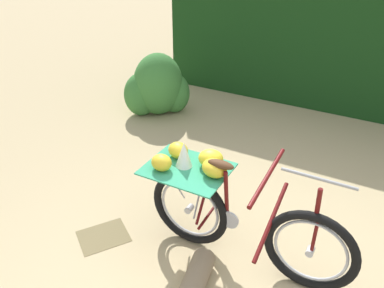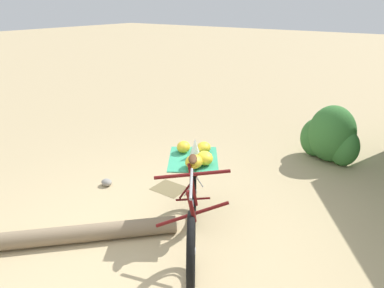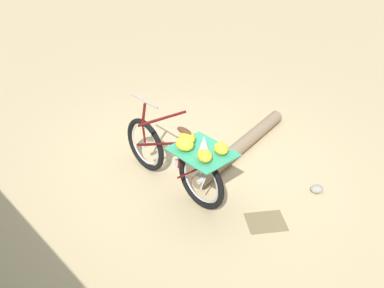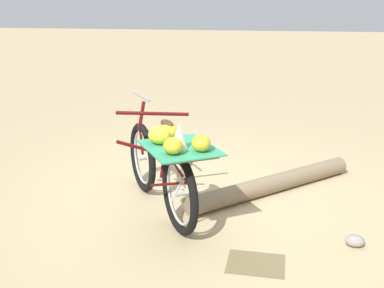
# 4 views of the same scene
# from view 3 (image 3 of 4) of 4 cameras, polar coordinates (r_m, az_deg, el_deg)

# --- Properties ---
(ground_plane) EXTENTS (60.00, 60.00, 0.00)m
(ground_plane) POSITION_cam_3_polar(r_m,az_deg,el_deg) (5.95, -0.58, -3.69)
(ground_plane) COLOR tan
(bicycle) EXTENTS (1.25, 1.64, 1.03)m
(bicycle) POSITION_cam_3_polar(r_m,az_deg,el_deg) (5.36, -1.78, -1.70)
(bicycle) COLOR black
(bicycle) RESTS_ON ground_plane
(fallen_log) EXTENTS (1.63, 1.65, 0.19)m
(fallen_log) POSITION_cam_3_polar(r_m,az_deg,el_deg) (6.36, 6.31, -0.21)
(fallen_log) COLOR #7F6B51
(fallen_log) RESTS_ON ground_plane
(path_stone) EXTENTS (0.16, 0.13, 0.10)m
(path_stone) POSITION_cam_3_polar(r_m,az_deg,el_deg) (5.81, 15.54, -5.51)
(path_stone) COLOR gray
(path_stone) RESTS_ON ground_plane
(leaf_litter_patch) EXTENTS (0.44, 0.36, 0.01)m
(leaf_litter_patch) POSITION_cam_3_polar(r_m,az_deg,el_deg) (5.27, 9.35, -9.71)
(leaf_litter_patch) COLOR olive
(leaf_litter_patch) RESTS_ON ground_plane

